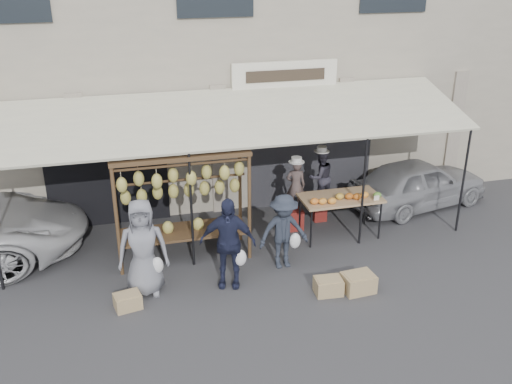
# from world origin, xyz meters

# --- Properties ---
(ground_plane) EXTENTS (90.00, 90.00, 0.00)m
(ground_plane) POSITION_xyz_m (0.00, 0.00, 0.00)
(ground_plane) COLOR #2D2D30
(shophouse) EXTENTS (24.00, 6.15, 7.30)m
(shophouse) POSITION_xyz_m (-0.00, 6.50, 3.65)
(shophouse) COLOR #A29885
(shophouse) RESTS_ON ground_plane
(awning) EXTENTS (10.00, 2.35, 2.92)m
(awning) POSITION_xyz_m (0.01, 2.28, 2.57)
(awning) COLOR beige
(awning) RESTS_ON ground_plane
(banana_rack) EXTENTS (2.60, 0.90, 2.24)m
(banana_rack) POSITION_xyz_m (-1.13, 1.49, 1.56)
(banana_rack) COLOR #3C2B18
(banana_rack) RESTS_ON ground_plane
(produce_table) EXTENTS (1.70, 0.90, 1.04)m
(produce_table) POSITION_xyz_m (2.22, 1.55, 0.88)
(produce_table) COLOR tan
(produce_table) RESTS_ON ground_plane
(vendor_left) EXTENTS (0.47, 0.36, 1.14)m
(vendor_left) POSITION_xyz_m (1.39, 2.13, 1.03)
(vendor_left) COLOR #4E3F3D
(vendor_left) RESTS_ON stool_left
(vendor_right) EXTENTS (0.71, 0.61, 1.27)m
(vendor_right) POSITION_xyz_m (2.07, 2.43, 1.05)
(vendor_right) COLOR #2B2A36
(vendor_right) RESTS_ON stool_right
(customer_left) EXTENTS (0.92, 0.64, 1.81)m
(customer_left) POSITION_xyz_m (-1.98, 0.40, 0.90)
(customer_left) COLOR slate
(customer_left) RESTS_ON ground_plane
(customer_mid) EXTENTS (1.09, 0.70, 1.72)m
(customer_mid) POSITION_xyz_m (-0.49, 0.28, 0.86)
(customer_mid) COLOR #1D213A
(customer_mid) RESTS_ON ground_plane
(customer_right) EXTENTS (1.00, 0.60, 1.50)m
(customer_right) POSITION_xyz_m (0.67, 0.66, 0.75)
(customer_right) COLOR #252A36
(customer_right) RESTS_ON ground_plane
(stool_left) EXTENTS (0.39, 0.39, 0.46)m
(stool_left) POSITION_xyz_m (1.39, 2.13, 0.23)
(stool_left) COLOR maroon
(stool_left) RESTS_ON ground_plane
(stool_right) EXTENTS (0.36, 0.36, 0.42)m
(stool_right) POSITION_xyz_m (2.07, 2.43, 0.21)
(stool_right) COLOR maroon
(stool_right) RESTS_ON ground_plane
(crate_near_a) EXTENTS (0.51, 0.40, 0.29)m
(crate_near_a) POSITION_xyz_m (1.17, -0.47, 0.14)
(crate_near_a) COLOR tan
(crate_near_a) RESTS_ON ground_plane
(crate_near_b) EXTENTS (0.59, 0.47, 0.33)m
(crate_near_b) POSITION_xyz_m (1.72, -0.53, 0.17)
(crate_near_b) COLOR tan
(crate_near_b) RESTS_ON ground_plane
(crate_far) EXTENTS (0.50, 0.42, 0.26)m
(crate_far) POSITION_xyz_m (-2.33, -0.02, 0.13)
(crate_far) COLOR tan
(crate_far) RESTS_ON ground_plane
(sedan) EXTENTS (3.68, 2.11, 1.18)m
(sedan) POSITION_xyz_m (4.61, 2.57, 0.59)
(sedan) COLOR #939498
(sedan) RESTS_ON ground_plane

